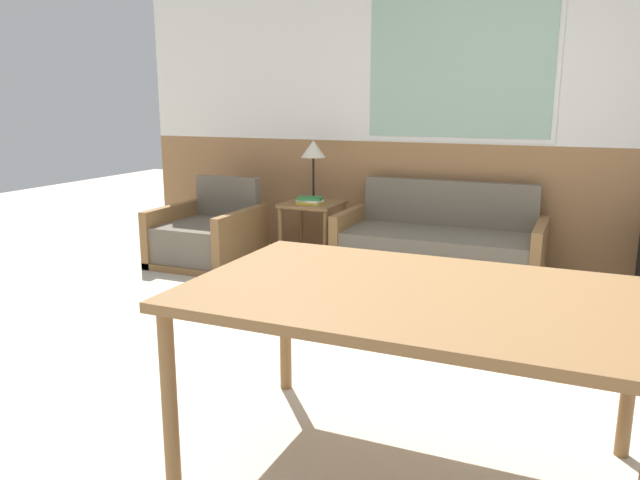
{
  "coord_description": "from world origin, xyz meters",
  "views": [
    {
      "loc": [
        0.76,
        -3.02,
        1.48
      ],
      "look_at": [
        -0.98,
        0.96,
        0.5
      ],
      "focal_mm": 35.0,
      "sensor_mm": 36.0,
      "label": 1
    }
  ],
  "objects": [
    {
      "name": "wall_back",
      "position": [
        -0.02,
        2.63,
        1.38
      ],
      "size": [
        7.2,
        0.09,
        2.7
      ],
      "color": "#996B42",
      "rests_on": "ground_plane"
    },
    {
      "name": "book_stack",
      "position": [
        -1.57,
        2.07,
        0.59
      ],
      "size": [
        0.24,
        0.18,
        0.07
      ],
      "color": "gold",
      "rests_on": "side_table"
    },
    {
      "name": "armchair",
      "position": [
        -2.44,
        1.71,
        0.23
      ],
      "size": [
        0.82,
        0.87,
        0.76
      ],
      "rotation": [
        0.0,
        0.0,
        0.13
      ],
      "color": "olive",
      "rests_on": "ground_plane"
    },
    {
      "name": "ground_plane",
      "position": [
        0.0,
        0.0,
        0.0
      ],
      "size": [
        16.0,
        16.0,
        0.0
      ],
      "primitive_type": "plane",
      "color": "beige"
    },
    {
      "name": "side_table",
      "position": [
        -1.58,
        2.15,
        0.46
      ],
      "size": [
        0.51,
        0.51,
        0.55
      ],
      "color": "olive",
      "rests_on": "ground_plane"
    },
    {
      "name": "dining_table",
      "position": [
        0.18,
        -0.8,
        0.71
      ],
      "size": [
        1.72,
        1.09,
        0.78
      ],
      "color": "olive",
      "rests_on": "ground_plane"
    },
    {
      "name": "table_lamp",
      "position": [
        -1.61,
        2.24,
        1.01
      ],
      "size": [
        0.23,
        0.23,
        0.56
      ],
      "color": "black",
      "rests_on": "side_table"
    },
    {
      "name": "couch",
      "position": [
        -0.38,
        2.14,
        0.24
      ],
      "size": [
        1.7,
        0.8,
        0.78
      ],
      "color": "olive",
      "rests_on": "ground_plane"
    }
  ]
}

